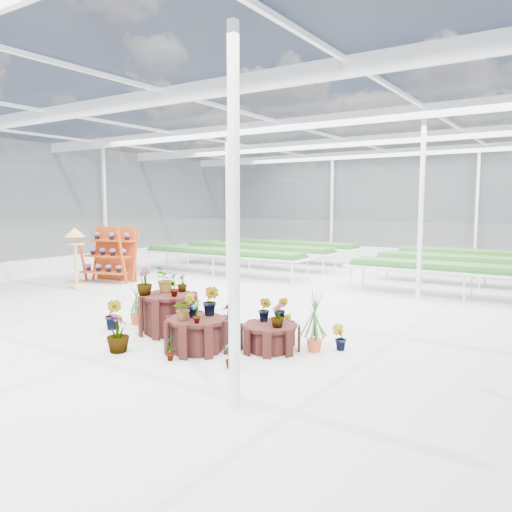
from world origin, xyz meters
The scene contains 10 objects.
ground_plane centered at (0.00, 0.00, 0.00)m, with size 24.00×24.00×0.00m, color gray.
greenhouse_shell centered at (0.00, 0.00, 2.25)m, with size 18.00×24.00×4.50m, color white, non-canonical shape.
steel_frame centered at (0.00, 0.00, 2.25)m, with size 18.00×24.00×4.50m, color silver, non-canonical shape.
nursery_benches centered at (0.00, 7.20, 0.42)m, with size 16.00×7.00×0.84m, color silver, non-canonical shape.
plinth_tall centered at (-0.08, -1.86, 0.37)m, with size 1.10×1.10×0.75m, color #33120F.
plinth_mid centered at (1.12, -2.46, 0.28)m, with size 1.05×1.05×0.55m, color #33120F.
plinth_low centered at (2.12, -1.76, 0.22)m, with size 0.97×0.97×0.44m, color #33120F.
shelf_rack centered at (-5.97, 1.73, 0.86)m, with size 1.63×0.86×1.72m, color #953410, non-canonical shape.
bird_table centered at (-5.90, 0.46, 0.88)m, with size 0.42×0.42×1.77m, color gold, non-canonical shape.
nursery_plants centered at (0.62, -1.80, 0.56)m, with size 4.58×2.75×1.26m.
Camera 1 is at (6.40, -8.72, 2.45)m, focal length 35.00 mm.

